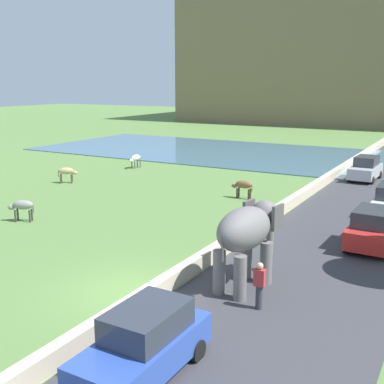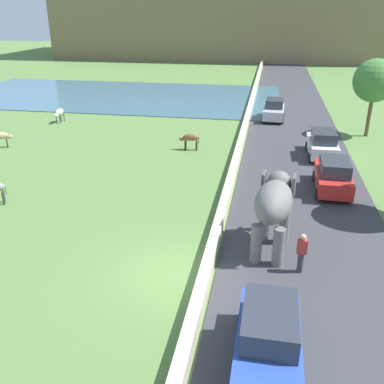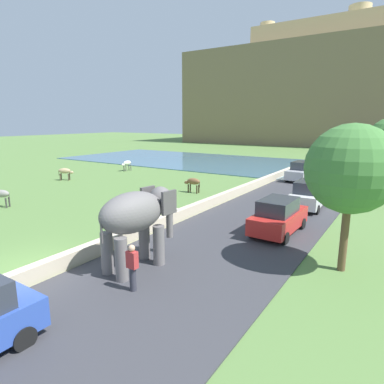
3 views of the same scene
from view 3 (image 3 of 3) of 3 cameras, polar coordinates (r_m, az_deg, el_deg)
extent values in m
plane|color=#567A3D|center=(14.26, -26.39, -11.76)|extent=(220.00, 220.00, 0.00)
cube|color=#38383D|center=(27.68, 18.79, 0.15)|extent=(7.00, 120.00, 0.06)
cube|color=beige|center=(26.94, 9.92, 0.93)|extent=(0.40, 110.00, 0.63)
cube|color=#426B84|center=(46.97, -0.05, 5.51)|extent=(36.00, 18.00, 0.08)
cube|color=#7F6B4C|center=(87.28, 22.26, 14.90)|extent=(64.00, 28.00, 21.95)
cube|color=tan|center=(89.26, 23.05, 23.86)|extent=(36.75, 8.00, 6.00)
cylinder|color=tan|center=(93.74, 12.77, 24.33)|extent=(3.62, 3.62, 7.47)
cylinder|color=tan|center=(90.38, 19.50, 23.81)|extent=(4.23, 4.23, 5.55)
cylinder|color=tan|center=(88.59, 26.72, 24.28)|extent=(4.64, 4.64, 7.88)
ellipsoid|color=slate|center=(12.18, -10.24, -3.46)|extent=(1.76, 2.87, 1.50)
cylinder|color=slate|center=(13.47, -8.20, -8.30)|extent=(0.44, 0.44, 1.60)
cylinder|color=slate|center=(12.88, -5.72, -9.20)|extent=(0.44, 0.44, 1.60)
cylinder|color=slate|center=(12.48, -14.40, -10.25)|extent=(0.44, 0.44, 1.60)
cylinder|color=slate|center=(11.84, -12.04, -11.38)|extent=(0.44, 0.44, 1.60)
ellipsoid|color=slate|center=(13.04, -5.41, -1.44)|extent=(1.11, 1.03, 1.10)
cube|color=#504C4C|center=(13.37, -7.61, -0.98)|extent=(0.22, 0.71, 0.90)
cube|color=#504C4C|center=(12.52, -3.97, -1.81)|extent=(0.22, 0.71, 0.90)
cylinder|color=slate|center=(13.59, -3.89, -4.73)|extent=(0.28, 0.28, 1.50)
cone|color=silver|center=(13.57, -4.78, -2.79)|extent=(0.20, 0.57, 0.17)
cone|color=silver|center=(13.27, -3.45, -3.11)|extent=(0.20, 0.57, 0.17)
cylinder|color=#504C4C|center=(11.55, -15.31, -6.40)|extent=(0.08, 0.08, 0.90)
cylinder|color=#33333D|center=(11.27, -10.12, -14.67)|extent=(0.22, 0.22, 0.85)
cube|color=#B73333|center=(10.98, -10.26, -11.38)|extent=(0.36, 0.22, 0.56)
sphere|color=tan|center=(10.83, -10.34, -9.48)|extent=(0.22, 0.22, 0.22)
cube|color=white|center=(22.31, 19.47, -0.91)|extent=(1.78, 4.03, 0.80)
cube|color=#2D333D|center=(21.97, 19.50, 0.89)|extent=(1.49, 2.23, 0.70)
cylinder|color=black|center=(23.81, 18.22, -1.02)|extent=(0.19, 0.60, 0.60)
cylinder|color=black|center=(23.49, 22.03, -1.47)|extent=(0.19, 0.60, 0.60)
cylinder|color=black|center=(21.35, 16.51, -2.38)|extent=(0.19, 0.60, 0.60)
cylinder|color=black|center=(21.00, 20.75, -2.92)|extent=(0.19, 0.60, 0.60)
cube|color=#B7B7BC|center=(32.20, 18.18, 3.02)|extent=(1.85, 4.06, 0.80)
cube|color=#2D333D|center=(32.28, 18.38, 4.38)|extent=(1.53, 2.25, 0.70)
cylinder|color=black|center=(30.80, 18.84, 1.83)|extent=(0.20, 0.61, 0.60)
cylinder|color=black|center=(31.28, 16.01, 2.16)|extent=(0.20, 0.61, 0.60)
cylinder|color=black|center=(33.27, 20.13, 2.46)|extent=(0.20, 0.61, 0.60)
cylinder|color=black|center=(33.72, 17.49, 2.76)|extent=(0.20, 0.61, 0.60)
cylinder|color=black|center=(9.70, -26.90, -21.55)|extent=(0.18, 0.60, 0.60)
cube|color=red|center=(16.90, 14.69, -4.67)|extent=(1.78, 4.03, 0.80)
cube|color=#2D333D|center=(16.52, 14.59, -2.35)|extent=(1.49, 2.23, 0.70)
cylinder|color=black|center=(18.44, 13.64, -4.50)|extent=(0.19, 0.60, 0.60)
cylinder|color=black|center=(17.98, 18.47, -5.23)|extent=(0.19, 0.60, 0.60)
cylinder|color=black|center=(16.14, 10.32, -6.75)|extent=(0.19, 0.60, 0.60)
cylinder|color=black|center=(15.60, 15.78, -7.70)|extent=(0.19, 0.60, 0.60)
ellipsoid|color=gray|center=(24.53, -29.99, -0.24)|extent=(1.18, 0.88, 0.50)
cylinder|color=#373533|center=(24.30, -29.33, -1.67)|extent=(0.10, 0.10, 0.65)
cylinder|color=#373533|center=(24.54, -28.91, -1.50)|extent=(0.10, 0.10, 0.65)
cylinder|color=#373533|center=(24.25, -28.92, -0.74)|extent=(0.04, 0.04, 0.45)
ellipsoid|color=silver|center=(37.63, -11.08, 4.95)|extent=(0.46, 1.11, 0.50)
cylinder|color=#595753|center=(37.33, -11.29, 3.99)|extent=(0.10, 0.10, 0.65)
cylinder|color=#595753|center=(37.55, -11.62, 4.02)|extent=(0.10, 0.10, 0.65)
cylinder|color=#595753|center=(37.87, -10.47, 4.14)|extent=(0.10, 0.10, 0.65)
cylinder|color=#595753|center=(38.08, -10.80, 4.17)|extent=(0.10, 0.10, 0.65)
ellipsoid|color=silver|center=(37.21, -11.76, 4.61)|extent=(0.25, 0.40, 0.26)
cone|color=beige|center=(37.13, -11.67, 4.86)|extent=(0.04, 0.04, 0.12)
cone|color=beige|center=(37.25, -11.87, 4.88)|extent=(0.04, 0.04, 0.12)
cylinder|color=#595753|center=(38.04, -10.49, 4.74)|extent=(0.04, 0.04, 0.45)
ellipsoid|color=tan|center=(33.21, -21.09, 3.42)|extent=(1.15, 0.99, 0.50)
cylinder|color=#493D2C|center=(33.32, -20.30, 2.51)|extent=(0.10, 0.10, 0.65)
cylinder|color=#493D2C|center=(33.03, -20.46, 2.41)|extent=(0.10, 0.10, 0.65)
cylinder|color=#493D2C|center=(33.56, -21.55, 2.48)|extent=(0.10, 0.10, 0.65)
cylinder|color=#493D2C|center=(33.28, -21.72, 2.39)|extent=(0.10, 0.10, 0.65)
ellipsoid|color=tan|center=(33.03, -20.03, 3.20)|extent=(0.47, 0.43, 0.26)
cone|color=beige|center=(33.09, -20.00, 3.51)|extent=(0.04, 0.04, 0.12)
cone|color=beige|center=(32.92, -20.10, 3.46)|extent=(0.04, 0.04, 0.12)
cylinder|color=#493D2C|center=(33.42, -21.94, 3.06)|extent=(0.04, 0.04, 0.45)
ellipsoid|color=brown|center=(25.57, 0.27, 1.85)|extent=(1.12, 0.48, 0.50)
cylinder|color=#302014|center=(25.75, -0.65, 0.62)|extent=(0.10, 0.10, 0.65)
cylinder|color=#302014|center=(26.00, -0.29, 0.73)|extent=(0.10, 0.10, 0.65)
cylinder|color=#302014|center=(25.36, 0.83, 0.44)|extent=(0.10, 0.10, 0.65)
cylinder|color=#302014|center=(25.62, 1.18, 0.56)|extent=(0.10, 0.10, 0.65)
ellipsoid|color=brown|center=(25.92, -0.94, 1.65)|extent=(0.41, 0.26, 0.26)
cone|color=beige|center=(25.82, -1.04, 1.99)|extent=(0.04, 0.04, 0.12)
cone|color=beige|center=(25.97, -0.83, 2.05)|extent=(0.04, 0.04, 0.12)
cylinder|color=#302014|center=(25.34, 1.31, 1.29)|extent=(0.04, 0.04, 0.45)
cylinder|color=brown|center=(13.45, 24.73, -6.84)|extent=(0.28, 0.28, 2.71)
sphere|color=#427A38|center=(12.91, 25.69, 3.61)|extent=(3.18, 3.18, 3.18)
camera|label=1|loc=(6.77, -132.93, 6.35)|focal=45.47mm
camera|label=2|loc=(11.29, -97.99, 16.91)|focal=39.80mm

